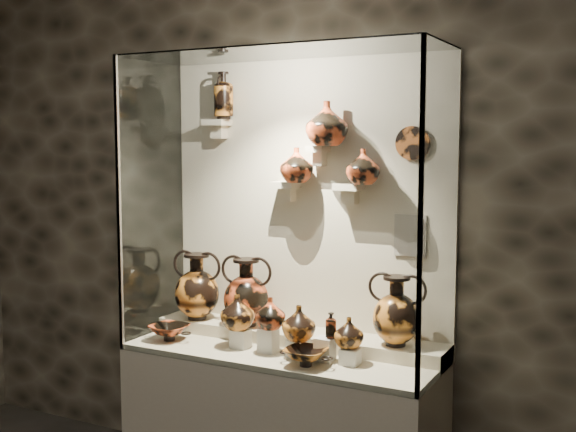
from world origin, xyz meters
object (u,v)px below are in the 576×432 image
object	(u,v)px
kylix_left	(170,331)
kylix_right	(306,355)
jug_c	(299,323)
jug_e	(349,332)
lekythos_small	(331,324)
ovoid_vase_b	(327,123)
jug_a	(238,312)
ovoid_vase_a	(297,165)
jug_b	(271,313)
amphora_left	(197,286)
ovoid_vase_c	(363,167)
amphora_right	(396,311)
amphora_mid	(247,292)
lekythos_tall	(224,92)

from	to	relation	value
kylix_left	kylix_right	bearing A→B (deg)	-20.14
jug_c	jug_e	xyz separation A→B (m)	(0.27, 0.03, -0.02)
lekythos_small	kylix_left	size ratio (longest dim) A/B	0.55
jug_c	ovoid_vase_b	distance (m)	1.05
jug_a	jug_c	bearing A→B (deg)	19.57
lekythos_small	ovoid_vase_a	size ratio (longest dim) A/B	0.79
jug_e	lekythos_small	world-z (taller)	lekythos_small
jug_b	kylix_left	size ratio (longest dim) A/B	0.61
lekythos_small	ovoid_vase_b	bearing A→B (deg)	138.20
kylix_left	amphora_left	bearing A→B (deg)	69.21
amphora_left	jug_c	size ratio (longest dim) A/B	2.14
jug_a	kylix_right	distance (m)	0.51
amphora_left	ovoid_vase_c	bearing A→B (deg)	-18.99
amphora_right	jug_a	size ratio (longest dim) A/B	1.87
ovoid_vase_b	ovoid_vase_c	bearing A→B (deg)	1.72
amphora_mid	amphora_right	bearing A→B (deg)	-16.00
amphora_left	kylix_right	bearing A→B (deg)	-42.45
amphora_right	ovoid_vase_c	bearing A→B (deg)	179.56
amphora_left	ovoid_vase_c	xyz separation A→B (m)	(1.01, 0.07, 0.71)
jug_e	jug_c	bearing A→B (deg)	-178.07
amphora_mid	jug_a	xyz separation A→B (m)	(0.06, -0.19, -0.07)
amphora_mid	kylix_right	size ratio (longest dim) A/B	1.43
amphora_right	ovoid_vase_b	distance (m)	1.04
jug_e	ovoid_vase_a	bearing A→B (deg)	146.64
ovoid_vase_b	jug_b	bearing A→B (deg)	-135.99
amphora_right	amphora_mid	bearing A→B (deg)	-165.00
kylix_right	ovoid_vase_b	xyz separation A→B (m)	(-0.05, 0.35, 1.15)
ovoid_vase_b	jug_c	bearing A→B (deg)	-104.79
amphora_mid	jug_e	distance (m)	0.73
ovoid_vase_c	kylix_right	bearing A→B (deg)	-107.66
amphora_mid	ovoid_vase_a	xyz separation A→B (m)	(0.28, 0.06, 0.72)
jug_a	ovoid_vase_b	distance (m)	1.12
amphora_mid	lekythos_small	xyz separation A→B (m)	(0.61, -0.19, -0.07)
jug_e	ovoid_vase_c	world-z (taller)	ovoid_vase_c
jug_c	ovoid_vase_c	bearing A→B (deg)	39.88
amphora_mid	jug_a	distance (m)	0.21
amphora_left	jug_a	xyz separation A→B (m)	(0.39, -0.19, -0.07)
jug_a	ovoid_vase_b	size ratio (longest dim) A/B	0.82
ovoid_vase_b	amphora_right	bearing A→B (deg)	-9.57
lekythos_tall	ovoid_vase_b	bearing A→B (deg)	-22.69
kylix_left	kylix_right	world-z (taller)	same
amphora_right	lekythos_small	world-z (taller)	amphora_right
jug_a	lekythos_small	size ratio (longest dim) A/B	1.29
jug_e	lekythos_tall	bearing A→B (deg)	159.84
amphora_mid	lekythos_tall	size ratio (longest dim) A/B	1.27
kylix_right	lekythos_small	bearing A→B (deg)	34.00
lekythos_tall	ovoid_vase_c	distance (m)	0.96
amphora_left	jug_e	size ratio (longest dim) A/B	2.50
amphora_left	ovoid_vase_c	size ratio (longest dim) A/B	2.10
jug_a	kylix_left	bearing A→B (deg)	-151.07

